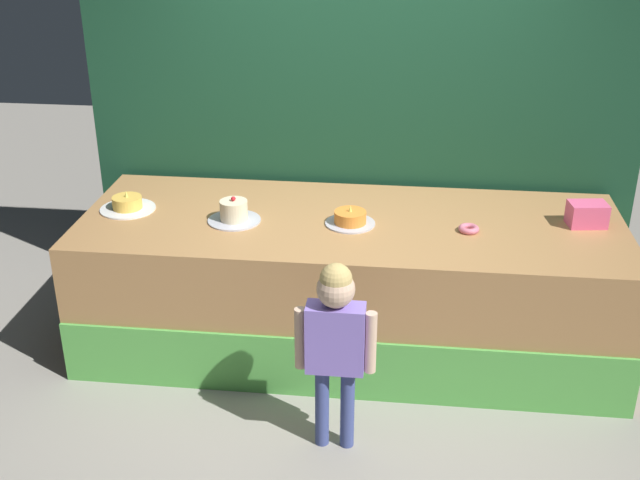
{
  "coord_description": "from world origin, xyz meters",
  "views": [
    {
      "loc": [
        0.32,
        -3.84,
        2.83
      ],
      "look_at": [
        -0.16,
        0.37,
        0.84
      ],
      "focal_mm": 44.46,
      "sensor_mm": 36.0,
      "label": 1
    }
  ],
  "objects_px": {
    "child_figure": "(335,332)",
    "cake_center": "(234,212)",
    "cake_right": "(350,219)",
    "pink_box": "(587,214)",
    "cake_left": "(127,204)",
    "donut": "(469,229)"
  },
  "relations": [
    {
      "from": "pink_box",
      "to": "cake_left",
      "type": "xyz_separation_m",
      "value": [
        -2.85,
        -0.08,
        -0.04
      ]
    },
    {
      "from": "cake_left",
      "to": "pink_box",
      "type": "bearing_deg",
      "value": 1.58
    },
    {
      "from": "child_figure",
      "to": "cake_center",
      "type": "distance_m",
      "value": 1.21
    },
    {
      "from": "cake_left",
      "to": "cake_center",
      "type": "relative_size",
      "value": 1.07
    },
    {
      "from": "cake_center",
      "to": "cake_right",
      "type": "relative_size",
      "value": 1.07
    },
    {
      "from": "cake_center",
      "to": "cake_right",
      "type": "height_order",
      "value": "cake_center"
    },
    {
      "from": "cake_left",
      "to": "cake_right",
      "type": "distance_m",
      "value": 1.42
    },
    {
      "from": "pink_box",
      "to": "cake_left",
      "type": "relative_size",
      "value": 0.64
    },
    {
      "from": "pink_box",
      "to": "cake_right",
      "type": "relative_size",
      "value": 0.73
    },
    {
      "from": "pink_box",
      "to": "cake_left",
      "type": "distance_m",
      "value": 2.85
    },
    {
      "from": "donut",
      "to": "cake_center",
      "type": "xyz_separation_m",
      "value": [
        -1.42,
        -0.0,
        0.04
      ]
    },
    {
      "from": "child_figure",
      "to": "cake_center",
      "type": "bearing_deg",
      "value": 127.22
    },
    {
      "from": "cake_center",
      "to": "cake_right",
      "type": "distance_m",
      "value": 0.71
    },
    {
      "from": "child_figure",
      "to": "cake_right",
      "type": "distance_m",
      "value": 1.0
    },
    {
      "from": "donut",
      "to": "cake_center",
      "type": "bearing_deg",
      "value": -179.82
    },
    {
      "from": "donut",
      "to": "cake_center",
      "type": "height_order",
      "value": "cake_center"
    },
    {
      "from": "donut",
      "to": "cake_left",
      "type": "height_order",
      "value": "cake_left"
    },
    {
      "from": "cake_center",
      "to": "child_figure",
      "type": "bearing_deg",
      "value": -52.78
    },
    {
      "from": "donut",
      "to": "cake_right",
      "type": "relative_size",
      "value": 0.41
    },
    {
      "from": "pink_box",
      "to": "cake_center",
      "type": "relative_size",
      "value": 0.68
    },
    {
      "from": "donut",
      "to": "cake_left",
      "type": "relative_size",
      "value": 0.35
    },
    {
      "from": "child_figure",
      "to": "cake_right",
      "type": "height_order",
      "value": "child_figure"
    }
  ]
}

